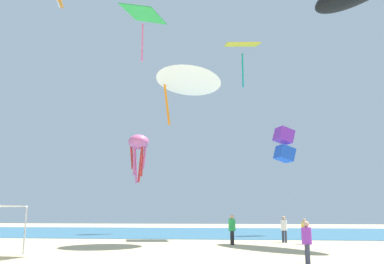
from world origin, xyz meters
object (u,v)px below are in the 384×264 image
Objects in this scene: person_rightmost at (284,227)px; kite_delta_white at (189,76)px; person_near_tent at (305,229)px; kite_box_purple at (284,145)px; kite_diamond_green at (143,16)px; person_leftmost at (307,239)px; kite_octopus_pink at (139,144)px; person_central at (232,227)px; kite_diamond_yellow at (242,47)px.

kite_delta_white is at bearing -106.32° from person_rightmost.
kite_box_purple reaches higher than person_near_tent.
kite_diamond_green reaches higher than person_rightmost.
kite_box_purple is (1.38, 8.91, 7.10)m from person_rightmost.
kite_diamond_green is at bearing -82.12° from kite_delta_white.
person_near_tent is 10.29m from person_leftmost.
kite_octopus_pink reaches higher than person_leftmost.
kite_diamond_green is at bearing -58.42° from person_central.
person_central is at bearing 10.72° from kite_delta_white.
kite_box_purple is at bearing -168.52° from person_near_tent.
kite_diamond_yellow reaches higher than person_near_tent.
kite_diamond_yellow is at bearing 174.01° from person_rightmost.
person_near_tent is at bearing 154.68° from kite_box_purple.
kite_delta_white is (-5.85, 10.06, 10.47)m from person_leftmost.
kite_octopus_pink is at bearing -157.11° from person_central.
kite_box_purple is (1.83, 20.35, 7.15)m from person_leftmost.
person_near_tent is 1.71m from person_rightmost.
kite_diamond_green reaches higher than kite_box_purple.
kite_diamond_yellow reaches higher than kite_diamond_green.
kite_delta_white reaches higher than kite_box_purple.
person_near_tent is 0.49× the size of kite_diamond_green.
kite_diamond_green is at bearing -81.32° from kite_octopus_pink.
kite_diamond_yellow reaches higher than kite_box_purple.
kite_delta_white is at bearing -5.48° from kite_diamond_green.
person_rightmost is at bearing 107.18° from kite_diamond_yellow.
person_rightmost is 0.53× the size of kite_diamond_green.
kite_diamond_green reaches higher than person_near_tent.
person_leftmost is at bearing -65.70° from kite_octopus_pink.
person_leftmost is 0.26× the size of kite_delta_white.
kite_octopus_pink is at bearing 62.24° from kite_box_purple.
kite_delta_white is at bearing -120.47° from person_central.
person_leftmost is 23.11m from kite_diamond_yellow.
person_near_tent is at bearing 27.68° from kite_delta_white.
kite_diamond_yellow reaches higher than person_central.
kite_diamond_yellow is at bearing -27.86° from kite_octopus_pink.
person_rightmost is at bearing -43.37° from kite_octopus_pink.
person_rightmost is 17.65m from kite_octopus_pink.
person_rightmost is at bearing 147.21° from kite_box_purple.
kite_delta_white reaches higher than kite_octopus_pink.
kite_box_purple is at bearing -5.72° from person_leftmost.
person_central is 17.29m from kite_diamond_yellow.
kite_box_purple is 0.73× the size of kite_diamond_yellow.
kite_diamond_green is (-9.46, -5.93, 12.17)m from person_near_tent.
person_leftmost is at bearing -104.79° from kite_diamond_green.
person_rightmost is at bearing 39.21° from kite_delta_white.
person_central is at bearing -58.22° from kite_octopus_pink.
kite_octopus_pink is (-4.27, 17.02, -4.58)m from kite_diamond_green.
person_rightmost is 0.39× the size of kite_diamond_yellow.
person_near_tent is 0.36× the size of kite_diamond_yellow.
person_leftmost is 0.89× the size of person_central.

